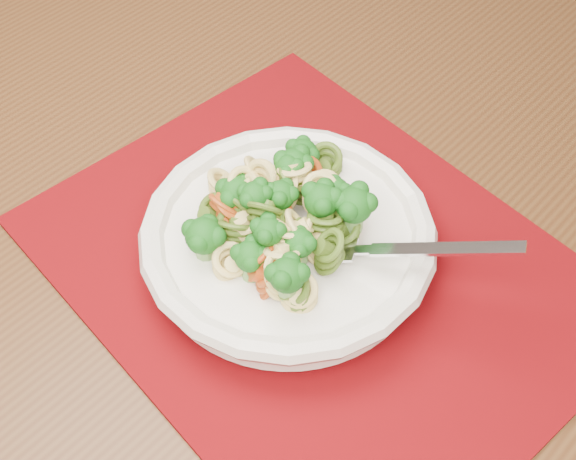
% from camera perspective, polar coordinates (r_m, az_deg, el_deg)
% --- Properties ---
extents(dining_table, '(1.79, 1.52, 0.77)m').
position_cam_1_polar(dining_table, '(0.79, 10.02, -1.24)').
color(dining_table, '#482B14').
rests_on(dining_table, ground).
extents(placemat, '(0.54, 0.51, 0.00)m').
position_cam_1_polar(placemat, '(0.64, 1.97, -2.68)').
color(placemat, '#610406').
rests_on(placemat, dining_table).
extents(pasta_bowl, '(0.23, 0.23, 0.04)m').
position_cam_1_polar(pasta_bowl, '(0.62, 0.00, -0.72)').
color(pasta_bowl, silver).
rests_on(pasta_bowl, placemat).
extents(pasta_broccoli_heap, '(0.20, 0.20, 0.06)m').
position_cam_1_polar(pasta_broccoli_heap, '(0.61, -0.00, 0.36)').
color(pasta_broccoli_heap, tan).
rests_on(pasta_broccoli_heap, pasta_bowl).
extents(fork, '(0.18, 0.03, 0.08)m').
position_cam_1_polar(fork, '(0.60, 3.66, -1.45)').
color(fork, silver).
rests_on(fork, pasta_bowl).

